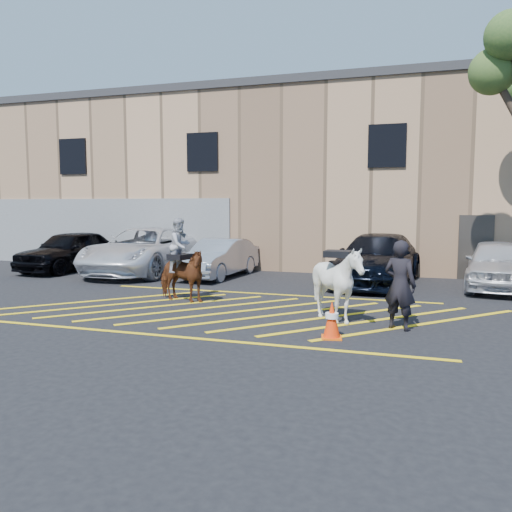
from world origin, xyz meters
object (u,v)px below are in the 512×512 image
(car_silver_sedan, at_px, (219,258))
(handler, at_px, (400,285))
(car_white_suv, at_px, (498,264))
(saddled_white, at_px, (338,284))
(mounted_bay, at_px, (180,268))
(car_white_pickup, at_px, (145,251))
(traffic_cone, at_px, (332,319))
(car_black_suv, at_px, (70,250))
(car_blue_suv, at_px, (377,259))

(car_silver_sedan, xyz_separation_m, handler, (6.29, -5.93, 0.25))
(car_white_suv, bearing_deg, handler, -106.61)
(car_silver_sedan, bearing_deg, saddled_white, -43.10)
(handler, bearing_deg, mounted_bay, 8.49)
(handler, distance_m, saddled_white, 1.32)
(car_white_pickup, distance_m, saddled_white, 9.88)
(car_white_pickup, relative_size, traffic_cone, 8.32)
(car_black_suv, relative_size, car_white_suv, 1.03)
(handler, xyz_separation_m, mounted_bay, (-5.57, 1.37, -0.03))
(car_black_suv, bearing_deg, handler, -20.57)
(car_white_pickup, xyz_separation_m, car_white_suv, (12.02, 0.01, -0.09))
(car_silver_sedan, bearing_deg, traffic_cone, -48.56)
(car_silver_sedan, xyz_separation_m, car_white_suv, (9.01, 0.14, 0.08))
(car_silver_sedan, bearing_deg, car_blue_suv, 7.20)
(car_white_pickup, bearing_deg, car_blue_suv, -0.96)
(car_silver_sedan, height_order, handler, handler)
(car_black_suv, height_order, car_silver_sedan, car_black_suv)
(car_white_pickup, distance_m, car_white_suv, 12.02)
(car_white_suv, height_order, mounted_bay, mounted_bay)
(car_silver_sedan, relative_size, handler, 2.21)
(car_blue_suv, height_order, car_white_suv, car_blue_suv)
(mounted_bay, distance_m, saddled_white, 4.41)
(saddled_white, relative_size, traffic_cone, 2.30)
(saddled_white, bearing_deg, traffic_cone, -86.25)
(car_black_suv, relative_size, mounted_bay, 2.08)
(car_white_suv, bearing_deg, car_white_pickup, -172.37)
(handler, relative_size, traffic_cone, 2.52)
(car_silver_sedan, xyz_separation_m, saddled_white, (4.99, -5.67, 0.18))
(car_blue_suv, xyz_separation_m, saddled_white, (-0.46, -5.83, 0.05))
(saddled_white, distance_m, traffic_cone, 1.43)
(car_white_suv, xyz_separation_m, mounted_bay, (-8.29, -4.69, 0.14))
(car_white_pickup, xyz_separation_m, traffic_cone, (8.09, -7.14, -0.48))
(car_black_suv, bearing_deg, mounted_bay, -28.46)
(traffic_cone, bearing_deg, car_white_pickup, 138.59)
(car_black_suv, bearing_deg, car_white_suv, 5.36)
(car_white_suv, relative_size, saddled_white, 2.64)
(car_black_suv, distance_m, traffic_cone, 13.24)
(car_black_suv, xyz_separation_m, mounted_bay, (6.90, -4.49, 0.11))
(saddled_white, bearing_deg, car_black_suv, 153.38)
(car_black_suv, relative_size, car_blue_suv, 0.84)
(car_blue_suv, distance_m, saddled_white, 5.84)
(car_blue_suv, relative_size, traffic_cone, 7.49)
(handler, xyz_separation_m, traffic_cone, (-1.21, -1.09, -0.55))
(car_black_suv, distance_m, handler, 13.77)
(car_white_suv, xyz_separation_m, saddled_white, (-4.02, -5.80, 0.09))
(car_blue_suv, bearing_deg, car_white_suv, 7.31)
(car_silver_sedan, height_order, car_white_suv, car_white_suv)
(car_blue_suv, bearing_deg, car_silver_sedan, -170.67)
(car_black_suv, distance_m, car_blue_suv, 11.64)
(car_silver_sedan, bearing_deg, car_white_suv, 6.41)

